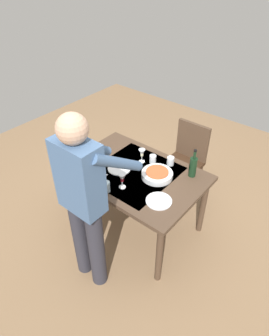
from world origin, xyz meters
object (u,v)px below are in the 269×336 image
person_server (84,198)px  serving_bowl_pasta (157,174)px  dinner_plate_near (119,168)px  dining_table (135,178)px  wine_bottle (193,166)px  water_cup_near_left (153,159)px  wine_glass_left (142,153)px  dinner_plate_far (159,201)px  water_cup_far_left (170,161)px  wine_glass_right (122,178)px  water_cup_far_right (106,187)px  chair_near (187,156)px  water_cup_near_right (99,148)px

person_server → serving_bowl_pasta: (-0.13, -0.80, -0.19)m
dinner_plate_near → dining_table: bearing=-159.0°
wine_bottle → water_cup_near_left: wine_bottle is taller
person_server → wine_glass_left: size_ratio=11.19×
dinner_plate_far → water_cup_far_left: bearing=-66.1°
wine_glass_right → water_cup_far_right: wine_glass_right is taller
water_cup_far_left → serving_bowl_pasta: size_ratio=0.29×
chair_near → dinner_plate_far: (-0.32, 1.03, 0.22)m
person_server → dinner_plate_near: bearing=-70.4°
water_cup_near_right → wine_bottle: bearing=-164.2°
person_server → water_cup_far_right: size_ratio=16.19×
serving_bowl_pasta → wine_glass_right: bearing=64.2°
wine_bottle → dinner_plate_near: 0.72m
water_cup_far_right → dinner_plate_near: bearing=-67.4°
water_cup_far_right → serving_bowl_pasta: size_ratio=0.35×
water_cup_near_left → dinner_plate_near: bearing=57.0°
wine_bottle → person_server: bearing=70.0°
wine_glass_left → chair_near: bearing=-103.6°
wine_glass_left → wine_glass_right: (-0.11, 0.43, 0.00)m
wine_glass_right → serving_bowl_pasta: size_ratio=0.50×
person_server → water_cup_near_left: size_ratio=19.29×
water_cup_far_left → water_cup_far_right: water_cup_far_right is taller
wine_glass_right → water_cup_far_left: 0.59m
dining_table → water_cup_near_left: 0.27m
wine_glass_left → serving_bowl_pasta: size_ratio=0.50×
wine_bottle → wine_glass_left: 0.53m
serving_bowl_pasta → dinner_plate_near: (0.36, 0.14, -0.03)m
water_cup_far_left → chair_near: bearing=-79.8°
dining_table → serving_bowl_pasta: 0.26m
water_cup_near_right → water_cup_far_right: bearing=140.9°
water_cup_near_left → wine_glass_right: bearing=91.7°
water_cup_far_right → wine_glass_right: bearing=-119.2°
dinner_plate_far → dinner_plate_near: bearing=-12.7°
person_server → wine_glass_right: size_ratio=11.19×
water_cup_near_left → wine_bottle: bearing=-170.5°
chair_near → wine_bottle: size_ratio=3.07×
person_server → water_cup_near_right: size_ratio=18.04×
dinner_plate_near → wine_glass_left: bearing=-112.3°
wine_glass_left → water_cup_near_right: (0.47, 0.15, -0.06)m
dining_table → wine_glass_left: 0.26m
water_cup_far_right → serving_bowl_pasta: (-0.23, -0.46, -0.02)m
water_cup_far_right → person_server: bearing=106.7°
person_server → water_cup_far_left: person_server is taller
wine_bottle → dinner_plate_near: wine_bottle is taller
wine_bottle → water_cup_far_left: wine_bottle is taller
person_server → wine_glass_left: 0.92m
water_cup_near_left → dinner_plate_near: 0.36m
water_cup_far_left → dinner_plate_near: (0.35, 0.38, -0.04)m
serving_bowl_pasta → dinner_plate_far: size_ratio=1.30×
wine_glass_right → water_cup_far_left: (-0.14, -0.57, -0.06)m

